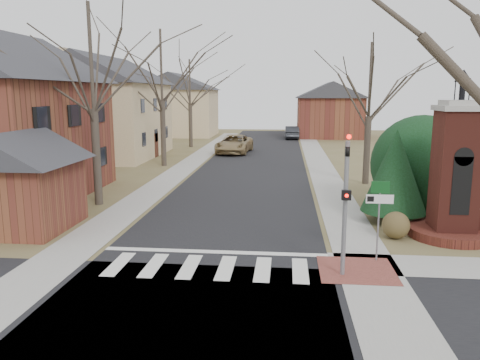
# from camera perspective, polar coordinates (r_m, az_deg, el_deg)

# --- Properties ---
(ground) EXTENTS (120.00, 120.00, 0.00)m
(ground) POSITION_cam_1_polar(r_m,az_deg,el_deg) (14.82, -4.48, -11.71)
(ground) COLOR brown
(ground) RESTS_ON ground
(main_street) EXTENTS (8.00, 70.00, 0.01)m
(main_street) POSITION_cam_1_polar(r_m,az_deg,el_deg) (36.02, 1.60, 1.61)
(main_street) COLOR black
(main_street) RESTS_ON ground
(cross_street) EXTENTS (120.00, 8.00, 0.01)m
(cross_street) POSITION_cam_1_polar(r_m,az_deg,el_deg) (12.15, -7.05, -16.99)
(cross_street) COLOR black
(cross_street) RESTS_ON ground
(crosswalk_zone) EXTENTS (8.00, 2.20, 0.02)m
(crosswalk_zone) POSITION_cam_1_polar(r_m,az_deg,el_deg) (15.55, -3.96, -10.57)
(crosswalk_zone) COLOR silver
(crosswalk_zone) RESTS_ON ground
(stop_bar) EXTENTS (8.00, 0.35, 0.02)m
(stop_bar) POSITION_cam_1_polar(r_m,az_deg,el_deg) (16.94, -3.11, -8.76)
(stop_bar) COLOR silver
(stop_bar) RESTS_ON ground
(sidewalk_right_main) EXTENTS (2.00, 60.00, 0.02)m
(sidewalk_right_main) POSITION_cam_1_polar(r_m,az_deg,el_deg) (36.04, 9.88, 1.47)
(sidewalk_right_main) COLOR gray
(sidewalk_right_main) RESTS_ON ground
(sidewalk_left) EXTENTS (2.00, 60.00, 0.02)m
(sidewalk_left) POSITION_cam_1_polar(r_m,az_deg,el_deg) (36.74, -6.52, 1.73)
(sidewalk_left) COLOR gray
(sidewalk_left) RESTS_ON ground
(curb_apron) EXTENTS (2.40, 2.40, 0.02)m
(curb_apron) POSITION_cam_1_polar(r_m,az_deg,el_deg) (15.71, 14.02, -10.63)
(curb_apron) COLOR brown
(curb_apron) RESTS_ON ground
(traffic_signal_pole) EXTENTS (0.28, 0.41, 4.50)m
(traffic_signal_pole) POSITION_cam_1_polar(r_m,az_deg,el_deg) (14.50, 12.76, -1.72)
(traffic_signal_pole) COLOR slate
(traffic_signal_pole) RESTS_ON ground
(sign_post) EXTENTS (0.90, 0.07, 2.75)m
(sign_post) POSITION_cam_1_polar(r_m,az_deg,el_deg) (16.21, 16.60, -2.93)
(sign_post) COLOR slate
(sign_post) RESTS_ON ground
(brick_gate_monument) EXTENTS (3.20, 3.20, 6.47)m
(brick_gate_monument) POSITION_cam_1_polar(r_m,az_deg,el_deg) (19.91, 24.67, -0.37)
(brick_gate_monument) COLOR #59221A
(brick_gate_monument) RESTS_ON ground
(house_stucco_left) EXTENTS (9.80, 12.80, 9.28)m
(house_stucco_left) POSITION_cam_1_polar(r_m,az_deg,el_deg) (43.53, -16.12, 8.82)
(house_stucco_left) COLOR #D6B78F
(house_stucco_left) RESTS_ON ground
(garage_left) EXTENTS (4.80, 4.80, 4.29)m
(garage_left) POSITION_cam_1_polar(r_m,az_deg,el_deg) (21.33, -25.46, 0.44)
(garage_left) COLOR brown
(garage_left) RESTS_ON ground
(house_distant_left) EXTENTS (10.80, 8.80, 8.53)m
(house_distant_left) POSITION_cam_1_polar(r_m,az_deg,el_deg) (63.18, -7.75, 9.23)
(house_distant_left) COLOR #D6B78F
(house_distant_left) RESTS_ON ground
(house_distant_right) EXTENTS (8.80, 8.80, 7.30)m
(house_distant_right) POSITION_cam_1_polar(r_m,az_deg,el_deg) (61.77, 10.85, 8.56)
(house_distant_right) COLOR brown
(house_distant_right) RESTS_ON ground
(evergreen_near) EXTENTS (2.80, 2.80, 4.10)m
(evergreen_near) POSITION_cam_1_polar(r_m,az_deg,el_deg) (21.29, 18.38, 1.08)
(evergreen_near) COLOR #473D33
(evergreen_near) RESTS_ON ground
(evergreen_mid) EXTENTS (3.40, 3.40, 4.70)m
(evergreen_mid) POSITION_cam_1_polar(r_m,az_deg,el_deg) (23.33, 25.71, 2.10)
(evergreen_mid) COLOR #473D33
(evergreen_mid) RESTS_ON ground
(evergreen_mass) EXTENTS (4.80, 4.80, 4.80)m
(evergreen_mass) POSITION_cam_1_polar(r_m,az_deg,el_deg) (24.12, 21.28, 2.20)
(evergreen_mass) COLOR black
(evergreen_mass) RESTS_ON ground
(bare_tree_0) EXTENTS (8.05, 8.05, 11.15)m
(bare_tree_0) POSITION_cam_1_polar(r_m,az_deg,el_deg) (24.49, -17.78, 14.97)
(bare_tree_0) COLOR #473D33
(bare_tree_0) RESTS_ON ground
(bare_tree_1) EXTENTS (8.40, 8.40, 11.64)m
(bare_tree_1) POSITION_cam_1_polar(r_m,az_deg,el_deg) (36.81, -9.61, 14.19)
(bare_tree_1) COLOR #473D33
(bare_tree_1) RESTS_ON ground
(bare_tree_2) EXTENTS (7.35, 7.35, 10.19)m
(bare_tree_2) POSITION_cam_1_polar(r_m,az_deg,el_deg) (49.53, -6.15, 12.14)
(bare_tree_2) COLOR #473D33
(bare_tree_2) RESTS_ON ground
(bare_tree_3) EXTENTS (7.00, 7.00, 9.70)m
(bare_tree_3) POSITION_cam_1_polar(r_m,az_deg,el_deg) (29.94, 15.64, 12.25)
(bare_tree_3) COLOR #473D33
(bare_tree_3) RESTS_ON ground
(pickup_truck) EXTENTS (3.33, 6.36, 1.71)m
(pickup_truck) POSITION_cam_1_polar(r_m,az_deg,el_deg) (44.38, -0.70, 4.41)
(pickup_truck) COLOR #957D51
(pickup_truck) RESTS_ON ground
(distant_car) EXTENTS (1.77, 4.79, 1.57)m
(distant_car) POSITION_cam_1_polar(r_m,az_deg,el_deg) (58.85, 6.34, 5.79)
(distant_car) COLOR #2D2F33
(distant_car) RESTS_ON ground
(dry_shrub_left) EXTENTS (1.07, 1.07, 1.07)m
(dry_shrub_left) POSITION_cam_1_polar(r_m,az_deg,el_deg) (19.29, 18.46, -5.25)
(dry_shrub_left) COLOR brown
(dry_shrub_left) RESTS_ON ground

